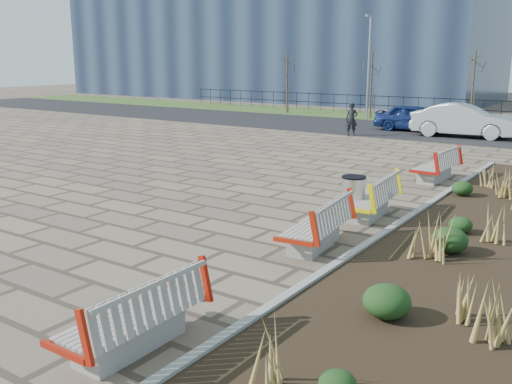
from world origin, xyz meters
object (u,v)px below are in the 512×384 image
Objects in this scene: bench_b at (314,223)px; bench_c at (369,197)px; bench_a at (130,313)px; pedestrian at (352,119)px; car_silver at (464,120)px; bench_d at (435,165)px; lamp_west at (369,68)px; car_blue at (414,118)px; litter_bin at (353,197)px.

bench_b is 1.00× the size of bench_c.
bench_c is (0.00, 7.53, 0.00)m from bench_a.
car_silver is at bearing 7.92° from pedestrian.
car_silver is (-1.94, 10.49, 0.29)m from bench_d.
bench_d is at bearing -59.92° from lamp_west.
bench_a is 1.34× the size of pedestrian.
bench_d is 1.34× the size of pedestrian.
bench_a is 29.57m from lamp_west.
bench_b is 16.96m from pedestrian.
bench_c is at bearing -87.20° from bench_d.
bench_a is at bearing -87.20° from bench_d.
car_blue reaches higher than bench_c.
pedestrian is at bearing -71.69° from lamp_west.
car_silver is (2.70, -0.94, 0.10)m from car_blue.
car_blue is at bearing 96.98° from bench_b.
litter_bin is 0.16× the size of lamp_west.
car_blue reaches higher than bench_a.
bench_c is at bearing -168.55° from car_blue.
bench_b is 1.34× the size of pedestrian.
lamp_west reaches higher than bench_a.
bench_d is at bearing -175.47° from car_silver.
car_silver is at bearing 92.15° from bench_c.
bench_b is at bearing -179.83° from car_silver.
car_blue is (-4.64, 19.06, 0.19)m from bench_b.
bench_a is 2.21× the size of litter_bin.
litter_bin is at bearing -85.18° from pedestrian.
pedestrian is 5.20m from car_silver.
car_blue is (-4.64, 11.43, 0.19)m from bench_d.
pedestrian is 0.40× the size of car_blue.
lamp_west is at bearing 87.93° from pedestrian.
pedestrian is at bearing 107.91° from bench_a.
litter_bin is at bearing -67.24° from lamp_west.
lamp_west is at bearing 48.53° from car_silver.
pedestrian reaches higher than car_silver.
bench_b and bench_d have the same top height.
lamp_west is (-2.49, 7.51, 2.26)m from pedestrian.
bench_c is 1.34× the size of pedestrian.
pedestrian reaches higher than litter_bin.
pedestrian is 8.23m from lamp_west.
bench_b is 2.21× the size of litter_bin.
lamp_west is (-9.00, 20.52, 2.54)m from bench_c.
bench_c is 0.35× the size of lamp_west.
bench_b is 1.00× the size of bench_d.
bench_b is 0.35× the size of lamp_west.
bench_d is 10.34m from pedestrian.
car_silver is at bearing 95.12° from bench_a.
bench_d is 18.13m from lamp_west.
bench_d is at bearing 83.29° from bench_b.
lamp_west reaches higher than bench_b.
bench_d reaches higher than litter_bin.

